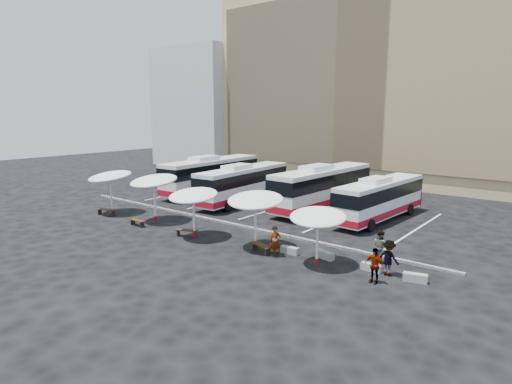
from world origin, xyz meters
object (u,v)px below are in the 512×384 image
Objects in this scene: conc_bench_2 at (371,267)px; conc_bench_3 at (415,278)px; passenger_2 at (374,265)px; passenger_0 at (275,242)px; wood_bench_1 at (137,221)px; wood_bench_3 at (261,246)px; wood_bench_0 at (106,211)px; passenger_3 at (389,258)px; bus_1 at (243,183)px; sunshade_0 at (110,177)px; passenger_1 at (380,247)px; sunshade_2 at (193,196)px; sunshade_1 at (154,181)px; bus_0 at (212,174)px; bus_2 at (323,186)px; bus_3 at (380,198)px; conc_bench_1 at (325,255)px; conc_bench_0 at (290,250)px; sunshade_3 at (255,200)px; sunshade_4 at (318,217)px; wood_bench_2 at (187,231)px.

conc_bench_3 reaches higher than conc_bench_2.
passenger_0 is at bearing -173.69° from passenger_2.
wood_bench_1 is 0.89× the size of wood_bench_3.
wood_bench_0 is 23.37m from passenger_3.
bus_1 is 21.28m from conc_bench_3.
passenger_2 is (23.34, -0.35, -2.21)m from sunshade_0.
bus_1 is 6.31× the size of passenger_1.
sunshade_2 reaches higher than passenger_3.
passenger_0 is at bearing -7.87° from wood_bench_3.
bus_0 is at bearing 113.35° from sunshade_1.
bus_2 is 1.14× the size of bus_3.
passenger_0 is at bearing -68.92° from bus_2.
conc_bench_3 is at bearing 8.06° from wood_bench_3.
bus_0 is 2.92× the size of sunshade_0.
passenger_2 is at bearing -23.48° from conc_bench_1.
sunshade_0 is 3.82× the size of conc_bench_0.
sunshade_3 is 2.34× the size of passenger_0.
wood_bench_1 is 12.63m from conc_bench_0.
conc_bench_2 is 2.34m from conc_bench_3.
passenger_2 is at bearing 0.90° from sunshade_2.
passenger_0 is (11.41, -10.60, -0.95)m from bus_1.
sunshade_4 is 15.00m from wood_bench_1.
bus_2 reaches higher than wood_bench_1.
wood_bench_2 is (9.76, -0.01, -0.02)m from wood_bench_0.
passenger_1 is at bearing 18.63° from sunshade_3.
sunshade_2 is 14.68m from conc_bench_3.
sunshade_4 is 3.19m from passenger_0.
bus_0 reaches higher than passenger_1.
bus_0 is at bearing -175.53° from bus_3.
bus_2 reaches higher than sunshade_1.
wood_bench_0 is at bearing -165.17° from sunshade_1.
wood_bench_2 is 15.04m from conc_bench_3.
sunshade_2 reaches higher than passenger_2.
bus_3 is 22.24m from wood_bench_0.
sunshade_3 is at bearing -101.52° from bus_3.
sunshade_3 reaches higher than wood_bench_3.
bus_1 is 9.80m from sunshade_1.
sunshade_0 is at bearing -178.98° from sunshade_3.
wood_bench_2 is at bearing 5.16° from wood_bench_1.
passenger_3 is at bearing 88.49° from passenger_2.
wood_bench_0 is (-12.69, -13.27, -1.63)m from bus_2.
wood_bench_0 reaches higher than conc_bench_2.
sunshade_0 reaches higher than wood_bench_2.
conc_bench_0 is at bearing 32.91° from passenger_0.
wood_bench_3 is (10.28, -10.44, -1.49)m from bus_1.
wood_bench_1 is at bearing -172.07° from sunshade_3.
sunshade_4 is at bearing -39.92° from bus_1.
passenger_3 is (13.53, 1.75, 0.59)m from wood_bench_2.
sunshade_2 is 2.01× the size of passenger_3.
sunshade_3 is at bearing -175.37° from conc_bench_3.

